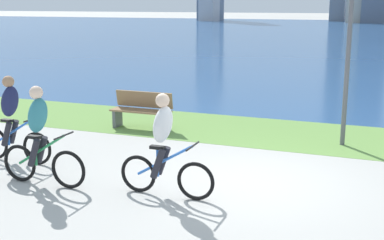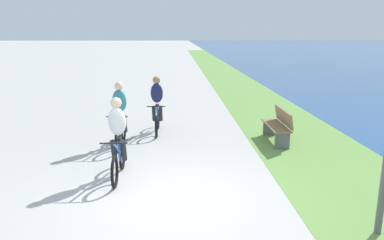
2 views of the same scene
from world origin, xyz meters
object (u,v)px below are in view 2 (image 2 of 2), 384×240
(cyclist_distant_rear, at_px, (157,105))
(cyclist_lead, at_px, (118,138))
(bench_near_path, at_px, (278,126))
(cyclist_trailing, at_px, (120,115))

(cyclist_distant_rear, bearing_deg, cyclist_lead, -10.05)
(cyclist_distant_rear, height_order, bench_near_path, cyclist_distant_rear)
(cyclist_lead, relative_size, cyclist_trailing, 0.98)
(cyclist_trailing, relative_size, bench_near_path, 1.13)
(cyclist_trailing, bearing_deg, bench_near_path, 93.02)
(cyclist_distant_rear, distance_m, bench_near_path, 3.52)
(cyclist_trailing, height_order, bench_near_path, cyclist_trailing)
(cyclist_trailing, xyz_separation_m, cyclist_distant_rear, (-1.32, 0.88, -0.00))
(cyclist_trailing, distance_m, cyclist_distant_rear, 1.59)
(cyclist_distant_rear, bearing_deg, bench_near_path, 71.71)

